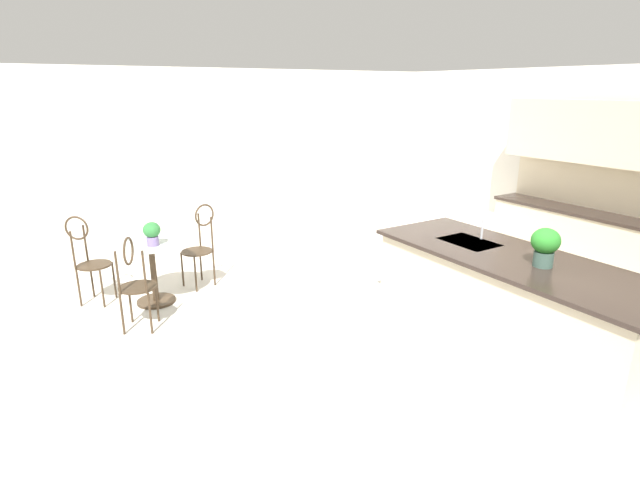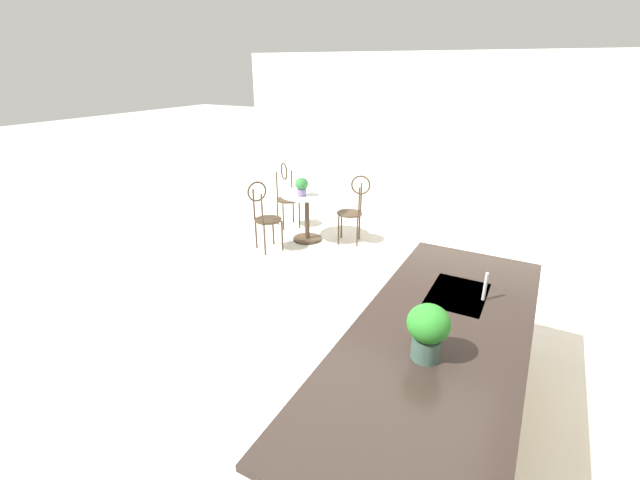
{
  "view_description": "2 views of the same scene",
  "coord_description": "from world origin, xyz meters",
  "px_view_note": "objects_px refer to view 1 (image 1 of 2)",
  "views": [
    {
      "loc": [
        3.08,
        -3.0,
        2.43
      ],
      "look_at": [
        -0.85,
        -0.57,
        1.01
      ],
      "focal_mm": 28.04,
      "sensor_mm": 36.0,
      "label": 1
    },
    {
      "loc": [
        2.67,
        1.26,
        2.51
      ],
      "look_at": [
        -0.88,
        -0.67,
        0.82
      ],
      "focal_mm": 23.7,
      "sensor_mm": 36.0,
      "label": 2
    }
  ],
  "objects_px": {
    "potted_plant_on_table": "(152,232)",
    "bistro_table": "(153,266)",
    "potted_plant_counter_near": "(545,245)",
    "chair_near_window": "(88,256)",
    "chair_toward_desk": "(135,279)",
    "chair_by_island": "(200,242)"
  },
  "relations": [
    {
      "from": "chair_toward_desk",
      "to": "potted_plant_on_table",
      "type": "distance_m",
      "value": 0.67
    },
    {
      "from": "potted_plant_on_table",
      "to": "potted_plant_counter_near",
      "type": "relative_size",
      "value": 0.77
    },
    {
      "from": "bistro_table",
      "to": "potted_plant_on_table",
      "type": "height_order",
      "value": "potted_plant_on_table"
    },
    {
      "from": "bistro_table",
      "to": "chair_by_island",
      "type": "distance_m",
      "value": 0.71
    },
    {
      "from": "chair_near_window",
      "to": "chair_toward_desk",
      "type": "relative_size",
      "value": 1.0
    },
    {
      "from": "chair_near_window",
      "to": "potted_plant_counter_near",
      "type": "relative_size",
      "value": 3.01
    },
    {
      "from": "potted_plant_on_table",
      "to": "bistro_table",
      "type": "bearing_deg",
      "value": 178.9
    },
    {
      "from": "bistro_table",
      "to": "chair_near_window",
      "type": "xyz_separation_m",
      "value": [
        -0.4,
        -0.62,
        0.13
      ]
    },
    {
      "from": "chair_near_window",
      "to": "potted_plant_counter_near",
      "type": "bearing_deg",
      "value": 42.46
    },
    {
      "from": "bistro_table",
      "to": "potted_plant_on_table",
      "type": "relative_size",
      "value": 2.99
    },
    {
      "from": "bistro_table",
      "to": "potted_plant_counter_near",
      "type": "distance_m",
      "value": 4.15
    },
    {
      "from": "potted_plant_counter_near",
      "to": "chair_by_island",
      "type": "bearing_deg",
      "value": -149.84
    },
    {
      "from": "chair_by_island",
      "to": "chair_near_window",
      "type": "bearing_deg",
      "value": -96.93
    },
    {
      "from": "potted_plant_on_table",
      "to": "potted_plant_counter_near",
      "type": "bearing_deg",
      "value": 41.18
    },
    {
      "from": "chair_toward_desk",
      "to": "potted_plant_counter_near",
      "type": "xyz_separation_m",
      "value": [
        2.51,
        2.95,
        0.55
      ]
    },
    {
      "from": "bistro_table",
      "to": "chair_by_island",
      "type": "xyz_separation_m",
      "value": [
        -0.25,
        0.66,
        0.13
      ]
    },
    {
      "from": "potted_plant_on_table",
      "to": "chair_by_island",
      "type": "bearing_deg",
      "value": 120.44
    },
    {
      "from": "chair_near_window",
      "to": "chair_toward_desk",
      "type": "height_order",
      "value": "same"
    },
    {
      "from": "chair_near_window",
      "to": "potted_plant_on_table",
      "type": "distance_m",
      "value": 0.88
    },
    {
      "from": "bistro_table",
      "to": "chair_by_island",
      "type": "bearing_deg",
      "value": 110.62
    },
    {
      "from": "chair_near_window",
      "to": "potted_plant_on_table",
      "type": "relative_size",
      "value": 3.9
    },
    {
      "from": "chair_toward_desk",
      "to": "chair_near_window",
      "type": "bearing_deg",
      "value": -164.26
    }
  ]
}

